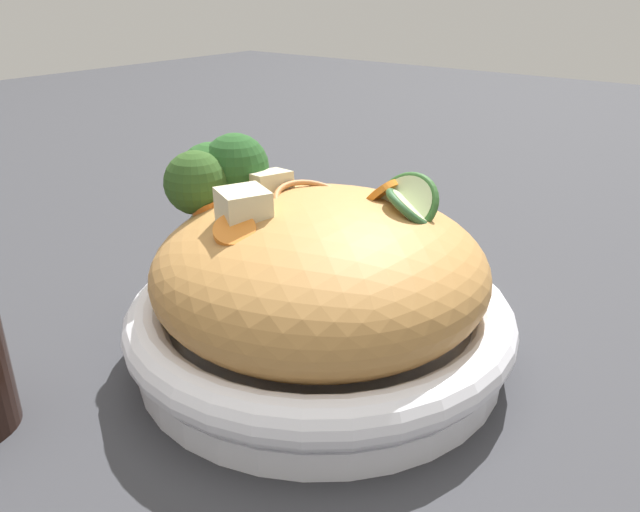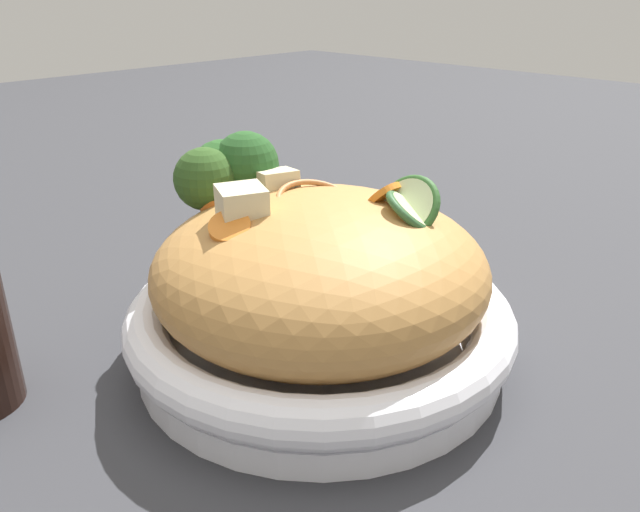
% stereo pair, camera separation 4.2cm
% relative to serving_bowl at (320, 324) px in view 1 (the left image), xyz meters
% --- Properties ---
extents(ground_plane, '(3.00, 3.00, 0.00)m').
position_rel_serving_bowl_xyz_m(ground_plane, '(0.00, 0.00, -0.02)').
color(ground_plane, '#323237').
extents(serving_bowl, '(0.27, 0.27, 0.05)m').
position_rel_serving_bowl_xyz_m(serving_bowl, '(0.00, 0.00, 0.00)').
color(serving_bowl, white).
rests_on(serving_bowl, ground_plane).
extents(noodle_heap, '(0.23, 0.23, 0.10)m').
position_rel_serving_bowl_xyz_m(noodle_heap, '(0.00, -0.00, 0.04)').
color(noodle_heap, '#B37F42').
rests_on(noodle_heap, serving_bowl).
extents(broccoli_florets, '(0.08, 0.08, 0.07)m').
position_rel_serving_bowl_xyz_m(broccoli_florets, '(0.09, 0.00, 0.09)').
color(broccoli_florets, '#9BBD72').
rests_on(broccoli_florets, serving_bowl).
extents(carrot_coins, '(0.14, 0.13, 0.03)m').
position_rel_serving_bowl_xyz_m(carrot_coins, '(0.03, 0.01, 0.08)').
color(carrot_coins, orange).
rests_on(carrot_coins, serving_bowl).
extents(zucchini_slices, '(0.05, 0.05, 0.04)m').
position_rel_serving_bowl_xyz_m(zucchini_slices, '(-0.04, -0.04, 0.09)').
color(zucchini_slices, beige).
rests_on(zucchini_slices, serving_bowl).
extents(chicken_chunks, '(0.06, 0.09, 0.03)m').
position_rel_serving_bowl_xyz_m(chicken_chunks, '(0.04, 0.02, 0.09)').
color(chicken_chunks, beige).
rests_on(chicken_chunks, serving_bowl).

